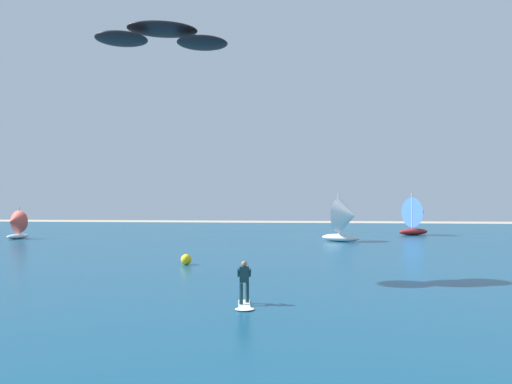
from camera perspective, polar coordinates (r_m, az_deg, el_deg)
The scene contains 7 objects.
ocean at distance 53.32m, azimuth 4.18°, elevation -5.66°, with size 160.00×90.00×0.10m, color navy.
kitesurfer at distance 18.29m, azimuth -1.42°, elevation -11.67°, with size 0.87×2.02×1.67m.
kite at distance 26.34m, azimuth -11.20°, elevation 17.91°, with size 7.14×3.87×1.03m.
sailboat_anchored_offshore at distance 58.61m, azimuth -27.03°, elevation -3.49°, with size 2.72×3.13×3.54m.
sailboat_center_horizon at distance 49.25m, azimuth 10.74°, elevation -3.26°, with size 4.49×4.05×5.00m.
sailboat_far_right at distance 62.41m, azimuth 18.82°, elevation -2.72°, with size 4.73×4.30×5.26m.
marker_buoy at distance 30.58m, azimuth -8.40°, elevation -8.03°, with size 0.68×0.68×0.68m, color yellow.
Camera 1 is at (2.20, -2.33, 3.94)m, focal length 33.22 mm.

